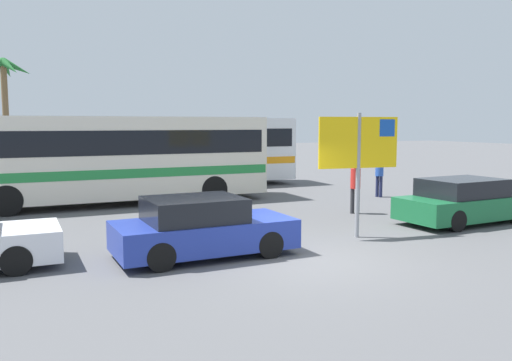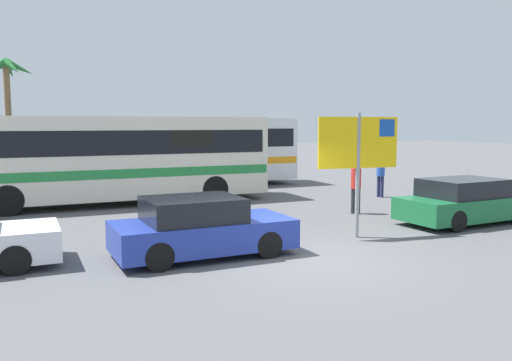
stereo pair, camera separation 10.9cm
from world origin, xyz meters
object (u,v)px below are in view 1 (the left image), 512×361
at_px(bus_rear_coach, 174,149).
at_px(pedestrian_near_sign, 379,171).
at_px(pedestrian_by_bus, 355,183).
at_px(bus_front_coach, 112,155).
at_px(car_green, 466,202).
at_px(ferry_sign, 360,147).
at_px(car_blue, 201,228).

bearing_deg(bus_rear_coach, pedestrian_near_sign, -44.32).
relative_size(bus_rear_coach, pedestrian_near_sign, 6.44).
bearing_deg(bus_rear_coach, pedestrian_by_bus, -69.82).
relative_size(bus_front_coach, car_green, 2.54).
distance_m(bus_rear_coach, car_green, 13.15).
xyz_separation_m(bus_front_coach, pedestrian_near_sign, (10.01, -2.53, -0.75)).
relative_size(bus_front_coach, ferry_sign, 3.51).
bearing_deg(pedestrian_by_bus, bus_rear_coach, -106.49).
relative_size(car_green, car_blue, 1.12).
relative_size(bus_front_coach, pedestrian_near_sign, 6.44).
relative_size(bus_front_coach, car_blue, 2.84).
relative_size(bus_rear_coach, car_blue, 2.84).
relative_size(ferry_sign, pedestrian_near_sign, 1.83).
bearing_deg(pedestrian_near_sign, pedestrian_by_bus, 29.75).
distance_m(bus_rear_coach, pedestrian_by_bus, 9.87).
bearing_deg(pedestrian_by_bus, bus_front_coach, -74.73).
height_order(bus_rear_coach, car_blue, bus_rear_coach).
height_order(car_blue, pedestrian_near_sign, pedestrian_near_sign).
bearing_deg(car_blue, bus_rear_coach, 75.56).
bearing_deg(pedestrian_near_sign, car_blue, 20.15).
height_order(pedestrian_by_bus, pedestrian_near_sign, pedestrian_near_sign).
xyz_separation_m(bus_rear_coach, ferry_sign, (1.39, -12.21, 0.54)).
bearing_deg(car_blue, bus_front_coach, 92.31).
height_order(car_blue, pedestrian_by_bus, pedestrian_by_bus).
bearing_deg(car_blue, pedestrian_by_bus, 25.28).
relative_size(ferry_sign, car_green, 0.72).
bearing_deg(car_green, pedestrian_near_sign, 75.76).
relative_size(car_green, pedestrian_by_bus, 2.60).
relative_size(bus_front_coach, bus_rear_coach, 1.00).
bearing_deg(bus_front_coach, pedestrian_by_bus, -38.05).
xyz_separation_m(bus_rear_coach, car_green, (5.44, -11.92, -1.15)).
relative_size(ferry_sign, car_blue, 0.81).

